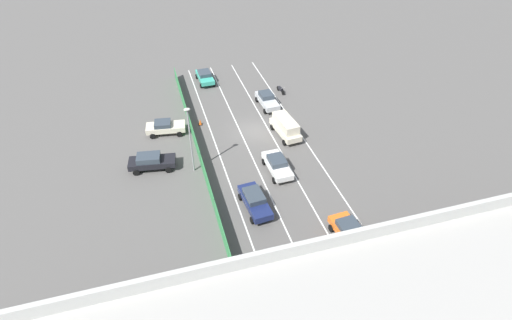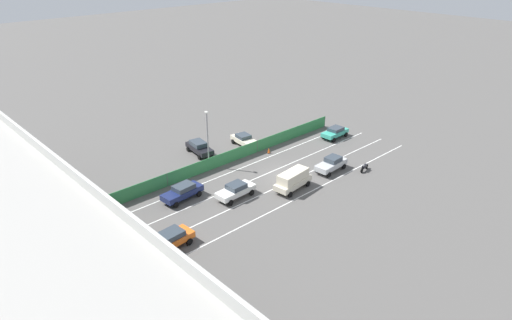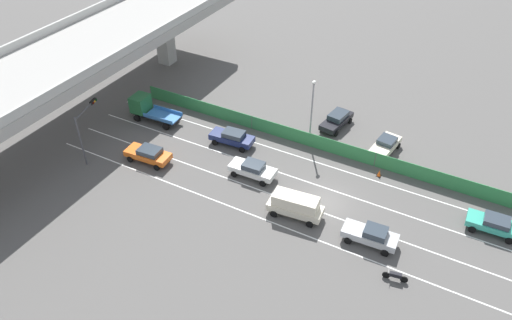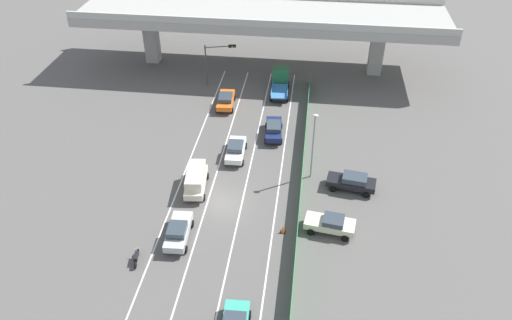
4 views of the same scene
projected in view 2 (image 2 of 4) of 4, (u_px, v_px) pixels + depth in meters
ground_plane at (285, 175)px, 54.14m from camera, size 300.00×300.00×0.00m
lane_line_left_edge at (286, 204)px, 47.93m from camera, size 0.14×45.71×0.01m
lane_line_mid_left at (265, 193)px, 50.07m from camera, size 0.14×45.71×0.01m
lane_line_mid_right at (245, 183)px, 52.21m from camera, size 0.14×45.71×0.01m
lane_line_right_edge at (227, 174)px, 54.35m from camera, size 0.14×45.71×0.01m
elevated_overpass at (2, 213)px, 32.76m from camera, size 48.83×11.55×8.85m
green_fence at (216, 162)px, 55.45m from camera, size 0.10×41.81×1.63m
car_taxi_orange at (169, 239)px, 40.61m from camera, size 2.32×4.78×1.57m
car_hatchback_white at (236, 190)px, 48.88m from camera, size 2.13×4.61×1.59m
car_sedan_navy at (183, 191)px, 48.52m from camera, size 2.27×4.77×1.64m
car_sedan_silver at (331, 164)px, 54.76m from camera, size 2.15×4.61×1.69m
car_taxi_teal at (335, 132)px, 64.28m from camera, size 2.15×4.35×1.51m
car_van_cream at (293, 179)px, 50.40m from camera, size 2.41×5.00×2.17m
flatbed_truck_blue at (84, 228)px, 41.43m from camera, size 2.55×5.79×2.68m
motorcycle at (364, 167)px, 54.89m from camera, size 0.61×1.94×0.93m
parked_sedan_cream at (244, 140)px, 61.68m from camera, size 4.55×2.52×1.54m
parked_sedan_dark at (199, 147)px, 59.25m from camera, size 4.85×2.55×1.65m
traffic_light at (119, 246)px, 34.52m from camera, size 3.92×1.24×5.58m
street_lamp at (207, 134)px, 54.21m from camera, size 0.60×0.36×7.22m
traffic_cone at (269, 151)px, 59.63m from camera, size 0.47×0.47×0.74m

